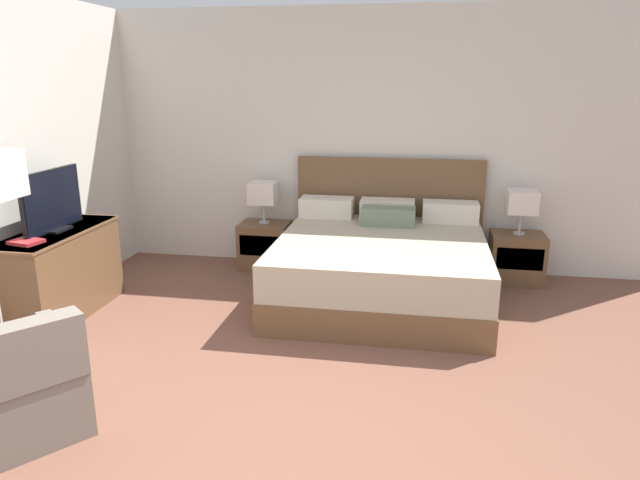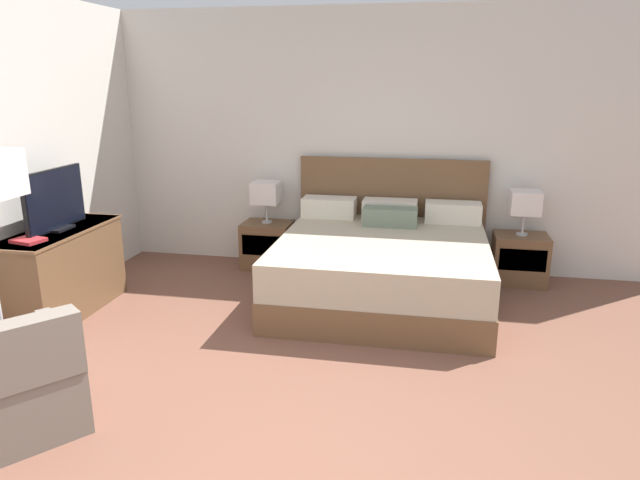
{
  "view_description": "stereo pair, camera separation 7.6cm",
  "coord_description": "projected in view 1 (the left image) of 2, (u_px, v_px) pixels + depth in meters",
  "views": [
    {
      "loc": [
        0.64,
        -2.2,
        1.98
      ],
      "look_at": [
        -0.12,
        2.08,
        0.75
      ],
      "focal_mm": 32.0,
      "sensor_mm": 36.0,
      "label": 1
    },
    {
      "loc": [
        0.72,
        -2.19,
        1.98
      ],
      "look_at": [
        -0.12,
        2.08,
        0.75
      ],
      "focal_mm": 32.0,
      "sensor_mm": 36.0,
      "label": 2
    }
  ],
  "objects": [
    {
      "name": "tv",
      "position": [
        52.0,
        202.0,
        4.72
      ],
      "size": [
        0.18,
        0.75,
        0.52
      ],
      "color": "black",
      "rests_on": "dresser"
    },
    {
      "name": "armchair_by_window",
      "position": [
        13.0,
        391.0,
        3.21
      ],
      "size": [
        0.96,
        0.96,
        0.76
      ],
      "color": "#70665B",
      "rests_on": "ground"
    },
    {
      "name": "nightstand_left",
      "position": [
        265.0,
        245.0,
        6.17
      ],
      "size": [
        0.52,
        0.41,
        0.5
      ],
      "color": "brown",
      "rests_on": "ground"
    },
    {
      "name": "table_lamp_left",
      "position": [
        264.0,
        193.0,
        6.02
      ],
      "size": [
        0.28,
        0.28,
        0.44
      ],
      "color": "#B7B7BC",
      "rests_on": "nightstand_left"
    },
    {
      "name": "book_red_cover",
      "position": [
        26.0,
        242.0,
        4.41
      ],
      "size": [
        0.26,
        0.22,
        0.03
      ],
      "primitive_type": "cube",
      "rotation": [
        0.0,
        0.0,
        -0.22
      ],
      "color": "#B7282D",
      "rests_on": "dresser"
    },
    {
      "name": "wall_back",
      "position": [
        360.0,
        142.0,
        5.99
      ],
      "size": [
        6.45,
        0.06,
        2.7
      ],
      "primitive_type": "cube",
      "color": "beige",
      "rests_on": "ground"
    },
    {
      "name": "nightstand_right",
      "position": [
        516.0,
        258.0,
        5.73
      ],
      "size": [
        0.52,
        0.41,
        0.5
      ],
      "color": "brown",
      "rests_on": "ground"
    },
    {
      "name": "dresser",
      "position": [
        60.0,
        272.0,
        4.88
      ],
      "size": [
        0.48,
        1.23,
        0.75
      ],
      "color": "brown",
      "rests_on": "ground"
    },
    {
      "name": "table_lamp_right",
      "position": [
        522.0,
        202.0,
        5.58
      ],
      "size": [
        0.28,
        0.28,
        0.44
      ],
      "color": "#B7B7BC",
      "rests_on": "nightstand_right"
    },
    {
      "name": "bed",
      "position": [
        381.0,
        264.0,
        5.27
      ],
      "size": [
        1.94,
        1.95,
        1.2
      ],
      "color": "brown",
      "rests_on": "ground"
    }
  ]
}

